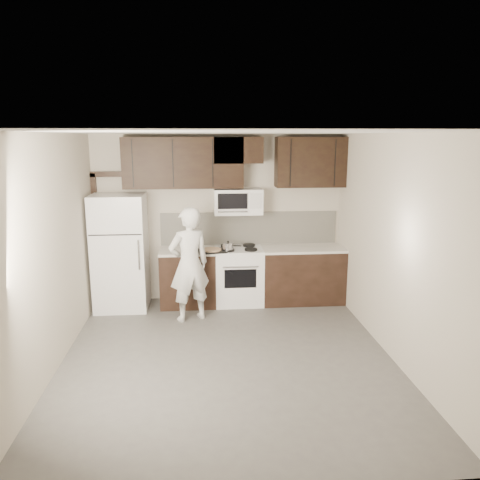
{
  "coord_description": "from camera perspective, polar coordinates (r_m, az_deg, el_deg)",
  "views": [
    {
      "loc": [
        -0.3,
        -5.29,
        2.65
      ],
      "look_at": [
        0.23,
        0.9,
        1.28
      ],
      "focal_mm": 35.0,
      "sensor_mm": 36.0,
      "label": 1
    }
  ],
  "objects": [
    {
      "name": "baking_tray",
      "position": [
        7.26,
        -3.45,
        -1.34
      ],
      "size": [
        0.47,
        0.38,
        0.02
      ],
      "primitive_type": "cube",
      "rotation": [
        0.0,
        0.0,
        0.14
      ],
      "color": "black",
      "rests_on": "counter_run"
    },
    {
      "name": "refrigerator",
      "position": [
        7.49,
        -14.37,
        -1.45
      ],
      "size": [
        0.8,
        0.76,
        1.8
      ],
      "color": "white",
      "rests_on": "floor"
    },
    {
      "name": "backsplash",
      "position": [
        7.71,
        1.14,
        1.46
      ],
      "size": [
        2.9,
        0.02,
        0.54
      ],
      "primitive_type": "cube",
      "color": "beige",
      "rests_on": "counter_run"
    },
    {
      "name": "ceiling",
      "position": [
        5.3,
        -1.69,
        13.0
      ],
      "size": [
        4.5,
        4.5,
        0.0
      ],
      "primitive_type": "plane",
      "rotation": [
        3.14,
        0.0,
        0.0
      ],
      "color": "white",
      "rests_on": "back_wall"
    },
    {
      "name": "counter_run",
      "position": [
        7.61,
        2.13,
        -4.32
      ],
      "size": [
        2.95,
        0.64,
        0.91
      ],
      "color": "black",
      "rests_on": "floor"
    },
    {
      "name": "back_wall",
      "position": [
        7.66,
        -2.59,
        2.66
      ],
      "size": [
        4.0,
        0.0,
        4.0
      ],
      "primitive_type": "plane",
      "rotation": [
        1.57,
        0.0,
        0.0
      ],
      "color": "#BFB5A2",
      "rests_on": "ground"
    },
    {
      "name": "stove",
      "position": [
        7.57,
        -0.15,
        -4.35
      ],
      "size": [
        0.76,
        0.66,
        0.94
      ],
      "color": "white",
      "rests_on": "floor"
    },
    {
      "name": "person",
      "position": [
        6.82,
        -6.21,
        -2.98
      ],
      "size": [
        0.72,
        0.61,
        1.69
      ],
      "primitive_type": "imported",
      "rotation": [
        0.0,
        0.0,
        3.55
      ],
      "color": "white",
      "rests_on": "floor"
    },
    {
      "name": "floor",
      "position": [
        5.92,
        -1.52,
        -14.12
      ],
      "size": [
        4.5,
        4.5,
        0.0
      ],
      "primitive_type": "plane",
      "color": "#514F4C",
      "rests_on": "ground"
    },
    {
      "name": "microwave",
      "position": [
        7.44,
        -0.23,
        4.73
      ],
      "size": [
        0.76,
        0.42,
        0.4
      ],
      "color": "white",
      "rests_on": "upper_cabinets"
    },
    {
      "name": "saucepan",
      "position": [
        7.29,
        -1.45,
        -0.83
      ],
      "size": [
        0.29,
        0.17,
        0.16
      ],
      "color": "silver",
      "rests_on": "stove"
    },
    {
      "name": "pizza",
      "position": [
        7.26,
        -3.46,
        -1.17
      ],
      "size": [
        0.33,
        0.33,
        0.02
      ],
      "primitive_type": "cylinder",
      "rotation": [
        0.0,
        0.0,
        0.14
      ],
      "color": "tan",
      "rests_on": "baking_tray"
    },
    {
      "name": "upper_cabinets",
      "position": [
        7.39,
        -0.97,
        9.6
      ],
      "size": [
        3.48,
        0.35,
        0.78
      ],
      "color": "black",
      "rests_on": "back_wall"
    },
    {
      "name": "door_trim",
      "position": [
        7.8,
        -16.82,
        1.56
      ],
      "size": [
        0.5,
        0.08,
        2.12
      ],
      "color": "black",
      "rests_on": "floor"
    }
  ]
}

